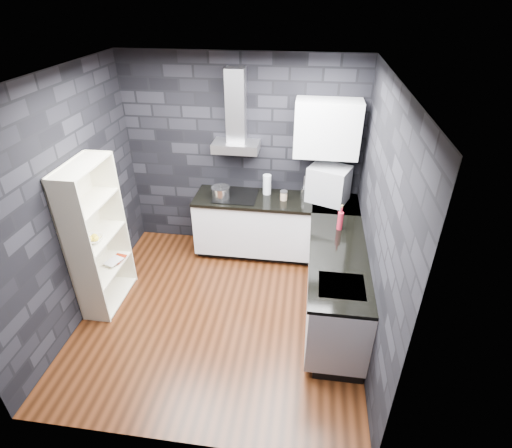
% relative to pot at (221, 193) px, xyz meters
% --- Properties ---
extents(ground, '(3.20, 3.20, 0.00)m').
position_rel_pot_xyz_m(ground, '(0.23, -1.21, -0.98)').
color(ground, '#441F0E').
extents(ceiling, '(3.20, 3.20, 0.00)m').
position_rel_pot_xyz_m(ceiling, '(0.23, -1.21, 1.72)').
color(ceiling, white).
extents(wall_back, '(3.20, 0.05, 2.70)m').
position_rel_pot_xyz_m(wall_back, '(0.23, 0.41, 0.37)').
color(wall_back, black).
rests_on(wall_back, ground).
extents(wall_front, '(3.20, 0.05, 2.70)m').
position_rel_pot_xyz_m(wall_front, '(0.23, -2.84, 0.37)').
color(wall_front, black).
rests_on(wall_front, ground).
extents(wall_left, '(0.05, 3.20, 2.70)m').
position_rel_pot_xyz_m(wall_left, '(-1.39, -1.21, 0.37)').
color(wall_left, black).
rests_on(wall_left, ground).
extents(wall_right, '(0.05, 3.20, 2.70)m').
position_rel_pot_xyz_m(wall_right, '(1.86, -1.21, 0.37)').
color(wall_right, black).
rests_on(wall_right, ground).
extents(toekick_back, '(2.18, 0.50, 0.10)m').
position_rel_pot_xyz_m(toekick_back, '(0.73, 0.13, -0.93)').
color(toekick_back, black).
rests_on(toekick_back, ground).
extents(toekick_right, '(0.50, 1.78, 0.10)m').
position_rel_pot_xyz_m(toekick_right, '(1.57, -1.11, -0.93)').
color(toekick_right, black).
rests_on(toekick_right, ground).
extents(counter_back_cab, '(2.20, 0.60, 0.76)m').
position_rel_pot_xyz_m(counter_back_cab, '(0.73, 0.09, -0.50)').
color(counter_back_cab, silver).
rests_on(counter_back_cab, ground).
extents(counter_right_cab, '(0.60, 1.80, 0.76)m').
position_rel_pot_xyz_m(counter_right_cab, '(1.53, -1.11, -0.50)').
color(counter_right_cab, silver).
rests_on(counter_right_cab, ground).
extents(counter_back_top, '(2.20, 0.62, 0.04)m').
position_rel_pot_xyz_m(counter_back_top, '(0.73, 0.08, -0.10)').
color(counter_back_top, black).
rests_on(counter_back_top, counter_back_cab).
extents(counter_right_top, '(0.62, 1.80, 0.04)m').
position_rel_pot_xyz_m(counter_right_top, '(1.52, -1.11, -0.10)').
color(counter_right_top, black).
rests_on(counter_right_top, counter_right_cab).
extents(counter_corner_top, '(0.62, 0.62, 0.04)m').
position_rel_pot_xyz_m(counter_corner_top, '(1.53, 0.09, -0.10)').
color(counter_corner_top, black).
rests_on(counter_corner_top, counter_right_cab).
extents(hood_body, '(0.60, 0.34, 0.12)m').
position_rel_pot_xyz_m(hood_body, '(0.18, 0.22, 0.58)').
color(hood_body, '#ACABB0').
rests_on(hood_body, wall_back).
extents(hood_chimney, '(0.24, 0.20, 0.90)m').
position_rel_pot_xyz_m(hood_chimney, '(0.18, 0.29, 1.09)').
color(hood_chimney, '#ACABB0').
rests_on(hood_chimney, hood_body).
extents(upper_cabinet, '(0.80, 0.35, 0.70)m').
position_rel_pot_xyz_m(upper_cabinet, '(1.33, 0.21, 0.87)').
color(upper_cabinet, silver).
rests_on(upper_cabinet, wall_back).
extents(cooktop, '(0.58, 0.50, 0.01)m').
position_rel_pot_xyz_m(cooktop, '(0.18, 0.09, -0.08)').
color(cooktop, black).
rests_on(cooktop, counter_back_top).
extents(sink_rim, '(0.44, 0.40, 0.01)m').
position_rel_pot_xyz_m(sink_rim, '(1.53, -1.61, -0.09)').
color(sink_rim, '#ACABB0').
rests_on(sink_rim, counter_right_top).
extents(pot, '(0.24, 0.24, 0.14)m').
position_rel_pot_xyz_m(pot, '(0.00, 0.00, 0.00)').
color(pot, silver).
rests_on(pot, cooktop).
extents(glass_vase, '(0.14, 0.14, 0.27)m').
position_rel_pot_xyz_m(glass_vase, '(0.60, 0.23, 0.06)').
color(glass_vase, silver).
rests_on(glass_vase, counter_back_top).
extents(storage_jar, '(0.10, 0.10, 0.11)m').
position_rel_pot_xyz_m(storage_jar, '(0.84, 0.08, -0.02)').
color(storage_jar, tan).
rests_on(storage_jar, counter_back_top).
extents(utensil_crock, '(0.14, 0.14, 0.14)m').
position_rel_pot_xyz_m(utensil_crock, '(1.11, 0.17, -0.01)').
color(utensil_crock, silver).
rests_on(utensil_crock, counter_back_top).
extents(appliance_garage, '(0.60, 0.54, 0.50)m').
position_rel_pot_xyz_m(appliance_garage, '(1.41, 0.15, 0.14)').
color(appliance_garage, '#9FA0A6').
rests_on(appliance_garage, counter_back_top).
extents(red_bottle, '(0.07, 0.07, 0.22)m').
position_rel_pot_xyz_m(red_bottle, '(1.55, -0.57, 0.03)').
color(red_bottle, '#A71C2F').
rests_on(red_bottle, counter_right_top).
extents(bookshelf, '(0.36, 0.81, 1.80)m').
position_rel_pot_xyz_m(bookshelf, '(-1.19, -1.15, -0.08)').
color(bookshelf, beige).
rests_on(bookshelf, ground).
extents(fruit_bowl, '(0.22, 0.22, 0.05)m').
position_rel_pot_xyz_m(fruit_bowl, '(-1.19, -1.23, -0.04)').
color(fruit_bowl, white).
rests_on(fruit_bowl, bookshelf).
extents(book_red, '(0.15, 0.04, 0.20)m').
position_rel_pot_xyz_m(book_red, '(-1.18, -0.96, -0.41)').
color(book_red, maroon).
rests_on(book_red, bookshelf).
extents(book_second, '(0.15, 0.07, 0.21)m').
position_rel_pot_xyz_m(book_second, '(-1.19, -1.02, -0.39)').
color(book_second, '#B2B2B2').
rests_on(book_second, bookshelf).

